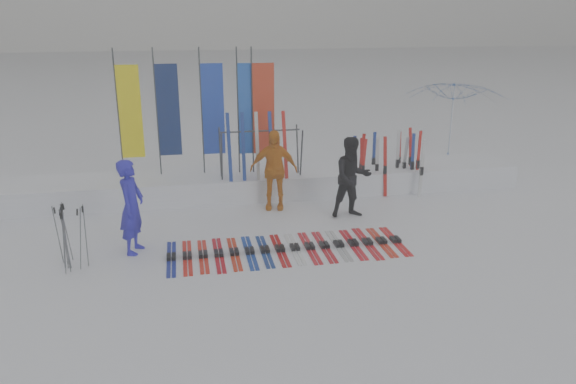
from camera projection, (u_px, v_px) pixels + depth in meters
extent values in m
plane|color=white|center=(294.00, 269.00, 10.61)|extent=(120.00, 120.00, 0.00)
cube|color=white|center=(259.00, 183.00, 14.82)|extent=(14.00, 1.60, 0.60)
imported|color=#231FB6|center=(132.00, 207.00, 11.07)|extent=(0.64, 0.80, 1.92)
imported|color=black|center=(352.00, 178.00, 13.01)|extent=(0.97, 0.78, 1.91)
imported|color=orange|center=(274.00, 170.00, 13.55)|extent=(1.22, 0.72, 1.96)
imported|color=white|center=(453.00, 124.00, 17.04)|extent=(3.92, 3.95, 2.70)
cube|color=navy|center=(171.00, 257.00, 11.01)|extent=(0.17, 1.67, 0.07)
cube|color=red|center=(187.00, 256.00, 11.06)|extent=(0.17, 1.66, 0.07)
cube|color=red|center=(203.00, 255.00, 11.12)|extent=(0.17, 1.60, 0.07)
cube|color=#B50E15|center=(219.00, 254.00, 11.17)|extent=(0.17, 1.70, 0.07)
cube|color=red|center=(234.00, 252.00, 11.23)|extent=(0.17, 1.61, 0.07)
cube|color=#153695|center=(250.00, 251.00, 11.29)|extent=(0.17, 1.67, 0.07)
cube|color=navy|center=(265.00, 250.00, 11.34)|extent=(0.17, 1.60, 0.07)
cube|color=#AD0D12|center=(280.00, 249.00, 11.40)|extent=(0.17, 1.63, 0.07)
cube|color=silver|center=(295.00, 248.00, 11.45)|extent=(0.17, 1.59, 0.07)
cube|color=red|center=(310.00, 247.00, 11.51)|extent=(0.17, 1.64, 0.07)
cube|color=#B00E18|center=(324.00, 245.00, 11.56)|extent=(0.17, 1.61, 0.07)
cube|color=#B1B3B8|center=(339.00, 244.00, 11.62)|extent=(0.17, 1.60, 0.07)
cube|color=red|center=(353.00, 243.00, 11.67)|extent=(0.17, 1.58, 0.07)
cube|color=red|center=(367.00, 242.00, 11.73)|extent=(0.17, 1.68, 0.07)
cube|color=red|center=(381.00, 241.00, 11.78)|extent=(0.17, 1.57, 0.07)
cube|color=red|center=(395.00, 240.00, 11.84)|extent=(0.17, 1.57, 0.07)
cylinder|color=#595B60|center=(80.00, 239.00, 10.43)|extent=(0.13, 0.07, 1.22)
cylinder|color=#595B60|center=(58.00, 235.00, 10.70)|extent=(0.12, 0.11, 1.15)
cylinder|color=#595B60|center=(64.00, 244.00, 10.18)|extent=(0.13, 0.13, 1.24)
cylinder|color=#595B60|center=(65.00, 237.00, 10.44)|extent=(0.03, 0.02, 1.26)
cylinder|color=#595B60|center=(67.00, 232.00, 10.72)|extent=(0.09, 0.16, 1.21)
cylinder|color=#595B60|center=(65.00, 239.00, 10.47)|extent=(0.10, 0.04, 1.17)
cylinder|color=#595B60|center=(63.00, 239.00, 10.47)|extent=(0.09, 0.02, 1.20)
cylinder|color=#595B60|center=(65.00, 234.00, 10.65)|extent=(0.04, 0.16, 1.23)
cylinder|color=#595B60|center=(65.00, 239.00, 10.46)|extent=(0.07, 0.10, 1.20)
cylinder|color=#595B60|center=(86.00, 236.00, 10.57)|extent=(0.03, 0.10, 1.22)
cylinder|color=#595B60|center=(66.00, 243.00, 10.27)|extent=(0.05, 0.08, 1.19)
cylinder|color=#383A3F|center=(118.00, 115.00, 13.82)|extent=(0.04, 0.04, 3.20)
cube|color=yellow|center=(130.00, 112.00, 13.85)|extent=(0.55, 0.03, 2.30)
cylinder|color=#383A3F|center=(157.00, 113.00, 14.04)|extent=(0.04, 0.04, 3.20)
cube|color=#0C1D54|center=(169.00, 110.00, 14.08)|extent=(0.55, 0.03, 2.30)
cylinder|color=#383A3F|center=(202.00, 112.00, 14.17)|extent=(0.04, 0.04, 3.20)
cube|color=#183ABA|center=(213.00, 110.00, 14.21)|extent=(0.55, 0.03, 2.30)
cylinder|color=#383A3F|center=(238.00, 111.00, 14.23)|extent=(0.04, 0.04, 3.20)
cube|color=blue|center=(249.00, 109.00, 14.26)|extent=(0.55, 0.03, 2.30)
cylinder|color=#383A3F|center=(252.00, 111.00, 14.25)|extent=(0.04, 0.04, 3.20)
cube|color=red|center=(264.00, 109.00, 14.29)|extent=(0.55, 0.03, 2.30)
cylinder|color=#383A3F|center=(222.00, 157.00, 13.74)|extent=(0.04, 0.30, 1.23)
cylinder|color=#383A3F|center=(220.00, 152.00, 14.21)|extent=(0.04, 0.30, 1.23)
cylinder|color=#383A3F|center=(301.00, 153.00, 14.10)|extent=(0.04, 0.30, 1.23)
cylinder|color=#383A3F|center=(297.00, 149.00, 14.57)|extent=(0.04, 0.30, 1.23)
cylinder|color=#383A3F|center=(260.00, 131.00, 13.98)|extent=(2.00, 0.04, 0.04)
cube|color=silver|center=(422.00, 168.00, 14.52)|extent=(0.09, 0.03, 1.50)
cube|color=navy|center=(374.00, 159.00, 15.40)|extent=(0.09, 0.04, 1.52)
cube|color=navy|center=(353.00, 163.00, 15.05)|extent=(0.09, 0.03, 1.49)
cube|color=red|center=(362.00, 165.00, 14.88)|extent=(0.09, 0.03, 1.48)
cube|color=red|center=(411.00, 158.00, 15.25)|extent=(0.09, 0.03, 1.65)
cube|color=red|center=(361.00, 162.00, 15.00)|extent=(0.09, 0.04, 1.55)
cube|color=red|center=(399.00, 158.00, 15.54)|extent=(0.09, 0.05, 1.47)
cube|color=silver|center=(397.00, 160.00, 15.00)|extent=(0.09, 0.02, 1.64)
cube|color=silver|center=(377.00, 165.00, 14.80)|extent=(0.09, 0.03, 1.50)
cube|color=red|center=(418.00, 161.00, 14.90)|extent=(0.09, 0.04, 1.64)
cube|color=red|center=(363.00, 167.00, 14.70)|extent=(0.09, 0.04, 1.49)
cube|color=navy|center=(412.00, 163.00, 14.90)|extent=(0.09, 0.04, 1.58)
cube|color=red|center=(385.00, 167.00, 14.46)|extent=(0.09, 0.04, 1.60)
cube|color=silver|center=(404.00, 164.00, 15.04)|extent=(0.09, 0.03, 1.45)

